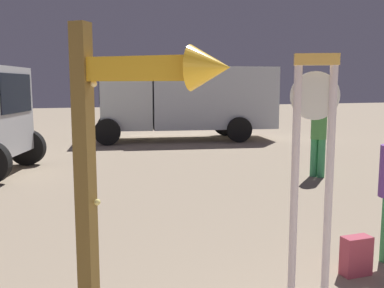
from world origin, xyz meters
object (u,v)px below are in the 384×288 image
(standing_clock, at_px, (313,156))
(backpack, at_px, (356,256))
(person_distant, at_px, (319,133))
(arrow_sign, at_px, (129,157))
(box_truck_near, at_px, (190,99))

(standing_clock, distance_m, backpack, 1.51)
(person_distant, bearing_deg, arrow_sign, -133.49)
(standing_clock, xyz_separation_m, arrow_sign, (-1.80, -0.77, 0.21))
(person_distant, bearing_deg, box_truck_near, 94.00)
(backpack, height_order, box_truck_near, box_truck_near)
(standing_clock, height_order, arrow_sign, arrow_sign)
(standing_clock, bearing_deg, arrow_sign, -156.93)
(backpack, bearing_deg, standing_clock, -156.39)
(arrow_sign, xyz_separation_m, person_distant, (5.25, 5.54, -0.63))
(person_distant, distance_m, box_truck_near, 7.29)
(backpack, height_order, person_distant, person_distant)
(arrow_sign, distance_m, person_distant, 7.66)
(backpack, distance_m, person_distant, 5.17)
(backpack, xyz_separation_m, person_distant, (2.60, 4.40, 0.78))
(box_truck_near, bearing_deg, standing_clock, -103.76)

